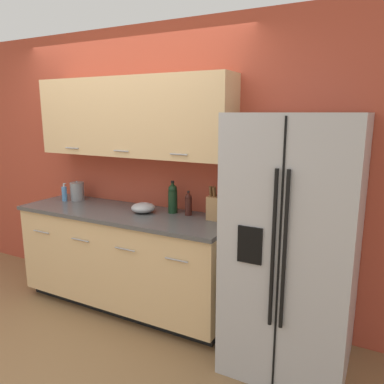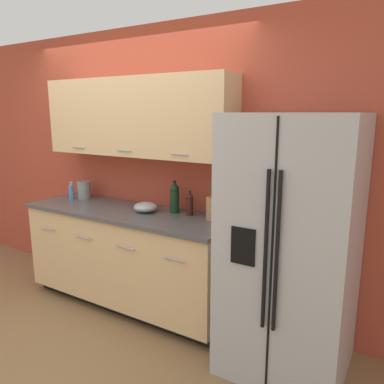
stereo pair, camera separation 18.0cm
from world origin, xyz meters
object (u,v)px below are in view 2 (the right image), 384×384
soap_dispenser (71,192)px  refrigerator (291,246)px  oil_bottle (190,204)px  steel_canister (84,190)px  wine_bottle (175,198)px  mixing_bowl (146,207)px  knife_block (215,208)px

soap_dispenser → refrigerator: bearing=-3.3°
oil_bottle → steel_canister: (-1.29, -0.02, -0.01)m
refrigerator → oil_bottle: refrigerator is taller
refrigerator → soap_dispenser: (-2.36, 0.13, 0.10)m
refrigerator → wine_bottle: size_ratio=6.23×
wine_bottle → mixing_bowl: 0.28m
refrigerator → wine_bottle: 1.18m
refrigerator → mixing_bowl: (-1.38, 0.13, 0.07)m
wine_bottle → mixing_bowl: size_ratio=1.36×
knife_block → wine_bottle: bearing=175.8°
knife_block → mixing_bowl: knife_block is taller
oil_bottle → mixing_bowl: size_ratio=1.01×
refrigerator → mixing_bowl: bearing=174.5°
knife_block → wine_bottle: 0.42m
wine_bottle → refrigerator: bearing=-12.4°
soap_dispenser → oil_bottle: bearing=4.7°
knife_block → mixing_bowl: 0.67m
mixing_bowl → refrigerator: bearing=-5.5°
knife_block → steel_canister: (-1.55, 0.01, -0.02)m
refrigerator → mixing_bowl: refrigerator is taller
refrigerator → knife_block: 0.76m
oil_bottle → steel_canister: oil_bottle is taller
refrigerator → mixing_bowl: size_ratio=8.48×
oil_bottle → knife_block: bearing=-5.7°
knife_block → steel_canister: knife_block is taller
refrigerator → steel_canister: refrigerator is taller
mixing_bowl → soap_dispenser: bearing=179.9°
oil_bottle → mixing_bowl: bearing=-164.2°
refrigerator → wine_bottle: refrigerator is taller
wine_bottle → oil_bottle: 0.17m
wine_bottle → soap_dispenser: wine_bottle is taller
knife_block → mixing_bowl: size_ratio=1.35×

